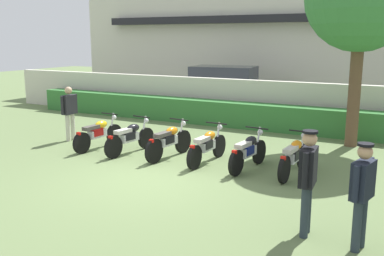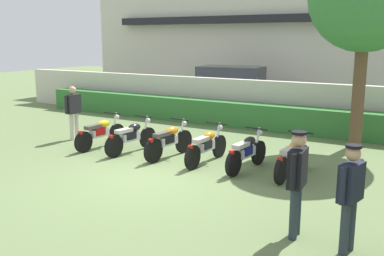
{
  "view_description": "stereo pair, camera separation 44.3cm",
  "coord_description": "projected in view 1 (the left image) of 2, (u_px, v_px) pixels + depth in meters",
  "views": [
    {
      "loc": [
        5.21,
        -7.84,
        3.09
      ],
      "look_at": [
        0.0,
        2.02,
        0.8
      ],
      "focal_mm": 40.96,
      "sensor_mm": 36.0,
      "label": 1
    },
    {
      "loc": [
        5.6,
        -7.62,
        3.09
      ],
      "look_at": [
        0.0,
        2.02,
        0.8
      ],
      "focal_mm": 40.96,
      "sensor_mm": 36.0,
      "label": 2
    }
  ],
  "objects": [
    {
      "name": "officer_0",
      "position": [
        308.0,
        174.0,
        6.82
      ],
      "size": [
        0.25,
        0.68,
        1.71
      ],
      "rotation": [
        0.0,
        0.0,
        3.21
      ],
      "color": "#28333D",
      "rests_on": "ground"
    },
    {
      "name": "parked_car",
      "position": [
        227.0,
        88.0,
        19.19
      ],
      "size": [
        4.67,
        2.46,
        1.89
      ],
      "rotation": [
        0.0,
        0.0,
        0.1
      ],
      "color": "silver",
      "rests_on": "ground"
    },
    {
      "name": "building",
      "position": [
        315.0,
        25.0,
        22.47
      ],
      "size": [
        24.6,
        6.5,
        7.55
      ],
      "color": "beige",
      "rests_on": "ground"
    },
    {
      "name": "motorcycle_in_row_2",
      "position": [
        169.0,
        141.0,
        11.43
      ],
      "size": [
        0.6,
        1.88,
        0.98
      ],
      "rotation": [
        0.0,
        0.0,
        1.46
      ],
      "color": "black",
      "rests_on": "ground"
    },
    {
      "name": "motorcycle_in_row_0",
      "position": [
        98.0,
        133.0,
        12.4
      ],
      "size": [
        0.6,
        1.91,
        0.95
      ],
      "rotation": [
        0.0,
        0.0,
        1.51
      ],
      "color": "black",
      "rests_on": "ground"
    },
    {
      "name": "hedge_row",
      "position": [
        251.0,
        116.0,
        15.25
      ],
      "size": [
        18.69,
        0.7,
        0.88
      ],
      "primitive_type": "cube",
      "color": "#337033",
      "rests_on": "ground"
    },
    {
      "name": "inspector_person",
      "position": [
        69.0,
        109.0,
        13.3
      ],
      "size": [
        0.22,
        0.67,
        1.66
      ],
      "color": "beige",
      "rests_on": "ground"
    },
    {
      "name": "compound_wall",
      "position": [
        258.0,
        103.0,
        15.78
      ],
      "size": [
        23.37,
        0.3,
        1.62
      ],
      "primitive_type": "cube",
      "color": "beige",
      "rests_on": "ground"
    },
    {
      "name": "motorcycle_in_row_5",
      "position": [
        294.0,
        156.0,
        9.97
      ],
      "size": [
        0.6,
        1.91,
        0.96
      ],
      "rotation": [
        0.0,
        0.0,
        1.51
      ],
      "color": "black",
      "rests_on": "ground"
    },
    {
      "name": "officer_1",
      "position": [
        362.0,
        188.0,
        6.35
      ],
      "size": [
        0.32,
        0.64,
        1.62
      ],
      "rotation": [
        0.0,
        0.0,
        2.92
      ],
      "color": "#28333D",
      "rests_on": "ground"
    },
    {
      "name": "motorcycle_in_row_3",
      "position": [
        207.0,
        146.0,
        10.96
      ],
      "size": [
        0.6,
        1.92,
        0.96
      ],
      "rotation": [
        0.0,
        0.0,
        1.53
      ],
      "color": "black",
      "rests_on": "ground"
    },
    {
      "name": "motorcycle_in_row_4",
      "position": [
        248.0,
        151.0,
        10.41
      ],
      "size": [
        0.6,
        1.8,
        0.96
      ],
      "rotation": [
        0.0,
        0.0,
        1.46
      ],
      "color": "black",
      "rests_on": "ground"
    },
    {
      "name": "ground",
      "position": [
        150.0,
        179.0,
        9.8
      ],
      "size": [
        60.0,
        60.0,
        0.0
      ],
      "primitive_type": "plane",
      "color": "#607547"
    },
    {
      "name": "motorcycle_in_row_1",
      "position": [
        130.0,
        137.0,
        11.91
      ],
      "size": [
        0.6,
        1.9,
        0.96
      ],
      "rotation": [
        0.0,
        0.0,
        1.45
      ],
      "color": "black",
      "rests_on": "ground"
    }
  ]
}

